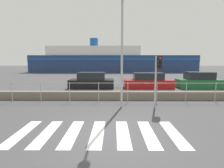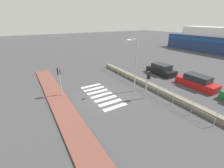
{
  "view_description": "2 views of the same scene",
  "coord_description": "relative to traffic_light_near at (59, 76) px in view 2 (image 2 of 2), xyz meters",
  "views": [
    {
      "loc": [
        0.01,
        -5.91,
        2.57
      ],
      "look_at": [
        -0.05,
        2.0,
        1.5
      ],
      "focal_mm": 28.0,
      "sensor_mm": 36.0,
      "label": 1
    },
    {
      "loc": [
        11.83,
        -6.2,
        7.16
      ],
      "look_at": [
        -0.09,
        1.0,
        1.2
      ],
      "focal_mm": 24.0,
      "sensor_mm": 36.0,
      "label": 2
    }
  ],
  "objects": [
    {
      "name": "parked_car_black",
      "position": [
        0.54,
        13.9,
        -1.5
      ],
      "size": [
        4.13,
        1.87,
        1.47
      ],
      "color": "black",
      "rests_on": "ground_plane"
    },
    {
      "name": "traffic_light_near",
      "position": [
        0.0,
        0.0,
        0.0
      ],
      "size": [
        0.34,
        0.32,
        2.94
      ],
      "color": "#B2B2B5",
      "rests_on": "ground_plane"
    },
    {
      "name": "crosswalk",
      "position": [
        2.02,
        3.51,
        -2.12
      ],
      "size": [
        5.85,
        2.4,
        0.01
      ],
      "color": "silver",
      "rests_on": "ground_plane"
    },
    {
      "name": "ground_plane",
      "position": [
        2.57,
        3.51,
        -2.12
      ],
      "size": [
        160.0,
        160.0,
        0.0
      ],
      "primitive_type": "plane",
      "color": "#424244"
    },
    {
      "name": "streetlamp",
      "position": [
        3.03,
        6.73,
        1.43
      ],
      "size": [
        0.32,
        1.31,
        5.66
      ],
      "color": "#B2B2B5",
      "rests_on": "ground_plane"
    },
    {
      "name": "sidewalk_brick",
      "position": [
        2.57,
        -0.59,
        -2.06
      ],
      "size": [
        24.0,
        1.8,
        0.12
      ],
      "color": "brown",
      "rests_on": "ground_plane"
    },
    {
      "name": "harbor_fence",
      "position": [
        2.57,
        8.23,
        -1.31
      ],
      "size": [
        16.24,
        0.04,
        1.25
      ],
      "color": "#B2B2B5",
      "rests_on": "ground_plane"
    },
    {
      "name": "parked_car_red",
      "position": [
        5.84,
        13.9,
        -1.51
      ],
      "size": [
        4.49,
        1.7,
        1.43
      ],
      "color": "#B21919",
      "rests_on": "ground_plane"
    },
    {
      "name": "seawall",
      "position": [
        2.57,
        9.1,
        -1.86
      ],
      "size": [
        18.01,
        0.55,
        0.52
      ],
      "color": "slate",
      "rests_on": "ground_plane"
    },
    {
      "name": "traffic_light_far",
      "position": [
        4.96,
        6.95,
        -0.06
      ],
      "size": [
        0.34,
        0.32,
        2.8
      ],
      "color": "#B2B2B5",
      "rests_on": "ground_plane"
    }
  ]
}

